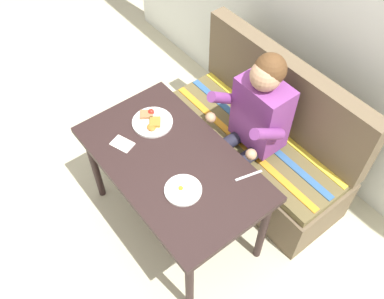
{
  "coord_description": "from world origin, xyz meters",
  "views": [
    {
      "loc": [
        1.27,
        -0.84,
        2.72
      ],
      "look_at": [
        0.0,
        0.15,
        0.72
      ],
      "focal_mm": 39.72,
      "sensor_mm": 36.0,
      "label": 1
    }
  ],
  "objects_px": {
    "table": "(172,169)",
    "couch": "(258,143)",
    "plate_breakfast": "(152,121)",
    "napkin": "(122,144)",
    "person": "(253,120)",
    "plate_eggs": "(183,190)",
    "fork": "(249,176)"
  },
  "relations": [
    {
      "from": "person",
      "to": "fork",
      "type": "relative_size",
      "value": 7.13
    },
    {
      "from": "plate_breakfast",
      "to": "napkin",
      "type": "bearing_deg",
      "value": -82.02
    },
    {
      "from": "table",
      "to": "person",
      "type": "relative_size",
      "value": 0.99
    },
    {
      "from": "table",
      "to": "plate_eggs",
      "type": "xyz_separation_m",
      "value": [
        0.21,
        -0.08,
        0.09
      ]
    },
    {
      "from": "plate_breakfast",
      "to": "fork",
      "type": "height_order",
      "value": "plate_breakfast"
    },
    {
      "from": "plate_eggs",
      "to": "plate_breakfast",
      "type": "bearing_deg",
      "value": 163.48
    },
    {
      "from": "table",
      "to": "plate_eggs",
      "type": "distance_m",
      "value": 0.24
    },
    {
      "from": "couch",
      "to": "fork",
      "type": "height_order",
      "value": "couch"
    },
    {
      "from": "person",
      "to": "napkin",
      "type": "xyz_separation_m",
      "value": [
        -0.35,
        -0.75,
        -0.01
      ]
    },
    {
      "from": "plate_eggs",
      "to": "couch",
      "type": "bearing_deg",
      "value": 103.96
    },
    {
      "from": "person",
      "to": "plate_breakfast",
      "type": "bearing_deg",
      "value": -127.0
    },
    {
      "from": "couch",
      "to": "person",
      "type": "bearing_deg",
      "value": -70.19
    },
    {
      "from": "couch",
      "to": "person",
      "type": "relative_size",
      "value": 1.19
    },
    {
      "from": "table",
      "to": "fork",
      "type": "xyz_separation_m",
      "value": [
        0.36,
        0.28,
        0.08
      ]
    },
    {
      "from": "table",
      "to": "couch",
      "type": "height_order",
      "value": "couch"
    },
    {
      "from": "plate_eggs",
      "to": "fork",
      "type": "height_order",
      "value": "plate_eggs"
    },
    {
      "from": "plate_breakfast",
      "to": "napkin",
      "type": "relative_size",
      "value": 1.93
    },
    {
      "from": "table",
      "to": "napkin",
      "type": "distance_m",
      "value": 0.34
    },
    {
      "from": "fork",
      "to": "plate_breakfast",
      "type": "bearing_deg",
      "value": -148.65
    },
    {
      "from": "fork",
      "to": "table",
      "type": "bearing_deg",
      "value": -126.99
    },
    {
      "from": "table",
      "to": "couch",
      "type": "xyz_separation_m",
      "value": [
        0.0,
        0.76,
        -0.32
      ]
    },
    {
      "from": "couch",
      "to": "fork",
      "type": "relative_size",
      "value": 8.47
    },
    {
      "from": "person",
      "to": "couch",
      "type": "bearing_deg",
      "value": 109.81
    },
    {
      "from": "plate_breakfast",
      "to": "fork",
      "type": "xyz_separation_m",
      "value": [
        0.68,
        0.2,
        -0.01
      ]
    },
    {
      "from": "person",
      "to": "plate_breakfast",
      "type": "distance_m",
      "value": 0.64
    },
    {
      "from": "plate_eggs",
      "to": "person",
      "type": "bearing_deg",
      "value": 102.37
    },
    {
      "from": "table",
      "to": "plate_breakfast",
      "type": "xyz_separation_m",
      "value": [
        -0.32,
        0.08,
        0.09
      ]
    },
    {
      "from": "couch",
      "to": "person",
      "type": "height_order",
      "value": "person"
    },
    {
      "from": "person",
      "to": "plate_eggs",
      "type": "distance_m",
      "value": 0.68
    },
    {
      "from": "couch",
      "to": "napkin",
      "type": "xyz_separation_m",
      "value": [
        -0.29,
        -0.93,
        0.4
      ]
    },
    {
      "from": "table",
      "to": "plate_eggs",
      "type": "bearing_deg",
      "value": -20.12
    },
    {
      "from": "person",
      "to": "plate_breakfast",
      "type": "height_order",
      "value": "person"
    }
  ]
}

